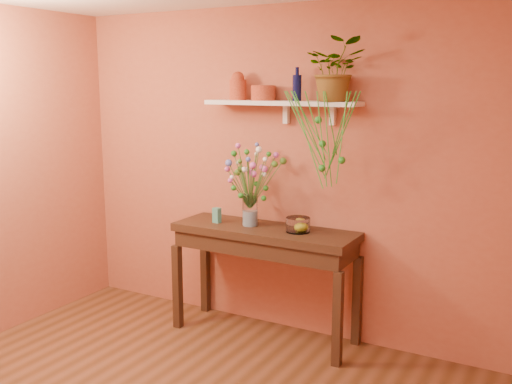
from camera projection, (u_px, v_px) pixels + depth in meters
name	position (u px, v px, depth m)	size (l,w,h in m)	color
room	(116.00, 220.00, 3.14)	(4.04, 4.04, 2.70)	brown
sideboard	(264.00, 244.00, 4.75)	(1.52, 0.49, 0.92)	#392117
wall_shelf	(283.00, 104.00, 4.62)	(1.30, 0.24, 0.19)	white
terracotta_jug	(238.00, 86.00, 4.81)	(0.17, 0.17, 0.23)	#B54A2B
terracotta_pot	(263.00, 93.00, 4.70)	(0.20, 0.20, 0.12)	#B54A2B
blue_bottle	(297.00, 87.00, 4.56)	(0.09, 0.09, 0.26)	#090D37
spider_plant	(336.00, 70.00, 4.33)	(0.42, 0.37, 0.47)	#267820
plant_fronds	(324.00, 141.00, 4.29)	(0.55, 0.29, 0.74)	#267820
glass_vase	(250.00, 212.00, 4.78)	(0.13, 0.13, 0.26)	white
bouquet	(252.00, 171.00, 4.72)	(0.48, 0.48, 0.54)	#386B28
glass_bowl	(298.00, 225.00, 4.59)	(0.19, 0.19, 0.11)	white
lemon	(300.00, 226.00, 4.59)	(0.07, 0.07, 0.07)	yellow
carton	(217.00, 215.00, 4.89)	(0.06, 0.05, 0.13)	teal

